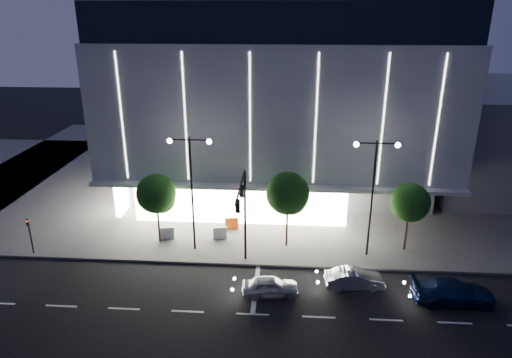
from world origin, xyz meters
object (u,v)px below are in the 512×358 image
object	(u,v)px
barrier_b	(168,233)
barrier_c	(232,224)
tree_right	(410,204)
tree_mid	(288,196)
street_lamp_east	(373,182)
traffic_mast	(243,206)
ped_signal_far	(30,232)
car_third	(453,292)
barrier_d	(220,233)
tree_left	(157,196)
street_lamp_west	(191,178)
car_second	(354,279)
car_lead	(270,286)

from	to	relation	value
barrier_b	barrier_c	size ratio (longest dim) A/B	1.00
tree_right	tree_mid	bearing A→B (deg)	180.00
street_lamp_east	barrier_b	bearing A→B (deg)	174.61
tree_mid	traffic_mast	bearing A→B (deg)	-129.42
ped_signal_far	car_third	bearing A→B (deg)	-7.49
ped_signal_far	barrier_b	bearing A→B (deg)	17.29
ped_signal_far	barrier_c	distance (m)	15.31
barrier_b	barrier_d	distance (m)	4.18
traffic_mast	ped_signal_far	world-z (taller)	traffic_mast
tree_left	barrier_c	world-z (taller)	tree_left
car_third	barrier_b	world-z (taller)	car_third
street_lamp_west	barrier_d	distance (m)	5.84
tree_right	barrier_b	distance (m)	18.80
street_lamp_west	barrier_d	bearing A→B (deg)	46.45
car_third	tree_left	bearing A→B (deg)	70.67
tree_mid	ped_signal_far	bearing A→B (deg)	-172.45
street_lamp_west	barrier_b	distance (m)	6.04
tree_right	car_third	bearing A→B (deg)	-77.03
barrier_c	barrier_b	bearing A→B (deg)	-167.31
barrier_c	barrier_d	size ratio (longest dim) A/B	1.00
street_lamp_west	car_third	distance (m)	19.04
barrier_c	barrier_d	distance (m)	1.88
traffic_mast	tree_left	distance (m)	7.95
street_lamp_west	tree_mid	xyz separation A→B (m)	(7.03, 1.02, -1.62)
street_lamp_west	car_second	size ratio (longest dim) A/B	2.31
car_lead	car_second	world-z (taller)	car_second
street_lamp_east	barrier_b	world-z (taller)	street_lamp_east
car_third	barrier_c	world-z (taller)	car_third
tree_right	car_second	world-z (taller)	tree_right
tree_right	barrier_c	bearing A→B (deg)	169.69
tree_mid	car_second	xyz separation A→B (m)	(4.50, -5.18, -3.69)
tree_right	car_second	distance (m)	7.59
street_lamp_east	car_lead	distance (m)	10.31
street_lamp_east	tree_mid	distance (m)	6.27
ped_signal_far	car_lead	world-z (taller)	ped_signal_far
ped_signal_far	car_second	distance (m)	23.71
traffic_mast	tree_right	xyz separation A→B (m)	(12.03, 3.68, -1.14)
car_lead	car_second	distance (m)	5.66
ped_signal_far	barrier_b	world-z (taller)	ped_signal_far
traffic_mast	car_lead	world-z (taller)	traffic_mast
tree_right	car_lead	size ratio (longest dim) A/B	1.49
tree_left	street_lamp_east	bearing A→B (deg)	-3.65
car_third	barrier_b	bearing A→B (deg)	69.14
street_lamp_west	car_lead	world-z (taller)	street_lamp_west
car_third	tree_mid	bearing A→B (deg)	56.60
tree_mid	barrier_c	bearing A→B (deg)	151.76
car_lead	barrier_c	xyz separation A→B (m)	(-3.58, 8.87, 0.02)
street_lamp_east	car_third	distance (m)	8.74
street_lamp_west	car_second	xyz separation A→B (m)	(11.52, -4.16, -5.32)
traffic_mast	tree_right	bearing A→B (deg)	17.02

